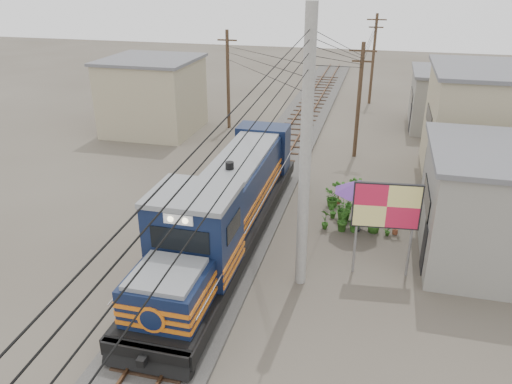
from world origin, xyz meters
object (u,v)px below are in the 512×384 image
(market_umbrella, at_px, (359,186))
(vendor, at_px, (384,201))
(billboard, at_px, (387,208))
(locomotive, at_px, (226,209))

(market_umbrella, bearing_deg, vendor, 56.81)
(billboard, bearing_deg, locomotive, 167.71)
(locomotive, bearing_deg, vendor, 34.83)
(market_umbrella, height_order, vendor, market_umbrella)
(market_umbrella, distance_m, vendor, 2.56)
(locomotive, relative_size, vendor, 10.49)
(billboard, distance_m, vendor, 5.57)
(locomotive, distance_m, vendor, 7.90)
(billboard, xyz_separation_m, vendor, (0.04, 5.17, -2.08))
(billboard, bearing_deg, market_umbrella, 102.34)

